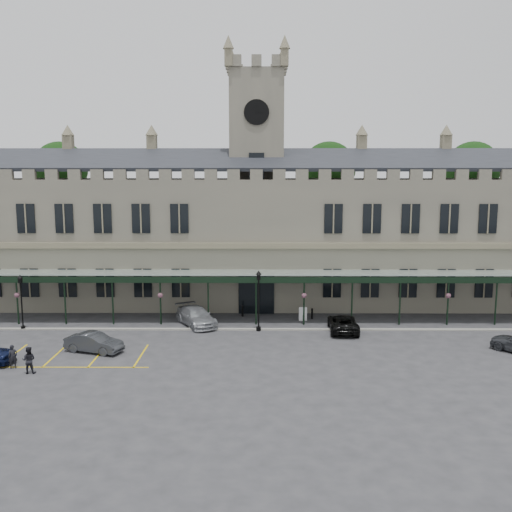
{
  "coord_description": "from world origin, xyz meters",
  "views": [
    {
      "loc": [
        0.28,
        -39.25,
        12.82
      ],
      "look_at": [
        0.0,
        6.0,
        6.0
      ],
      "focal_mm": 40.0,
      "sensor_mm": 36.0,
      "label": 1
    }
  ],
  "objects_px": {
    "clock_tower": "(257,167)",
    "lamp_post_mid": "(259,295)",
    "car_taxi": "(196,316)",
    "person_b": "(29,360)",
    "lamp_post_left": "(21,297)",
    "sign_board": "(303,314)",
    "person_a": "(13,357)",
    "station_building": "(257,236)",
    "car_left_b": "(94,343)",
    "car_van": "(343,323)",
    "traffic_cone": "(498,343)"
  },
  "relations": [
    {
      "from": "lamp_post_mid",
      "to": "person_a",
      "type": "height_order",
      "value": "lamp_post_mid"
    },
    {
      "from": "clock_tower",
      "to": "sign_board",
      "type": "bearing_deg",
      "value": -61.98
    },
    {
      "from": "clock_tower",
      "to": "lamp_post_mid",
      "type": "xyz_separation_m",
      "value": [
        0.21,
        -10.7,
        -10.18
      ]
    },
    {
      "from": "station_building",
      "to": "sign_board",
      "type": "bearing_deg",
      "value": -61.71
    },
    {
      "from": "traffic_cone",
      "to": "person_a",
      "type": "xyz_separation_m",
      "value": [
        -33.61,
        -4.76,
        0.48
      ]
    },
    {
      "from": "car_taxi",
      "to": "person_a",
      "type": "distance_m",
      "value": 15.11
    },
    {
      "from": "lamp_post_left",
      "to": "sign_board",
      "type": "relative_size",
      "value": 3.83
    },
    {
      "from": "station_building",
      "to": "car_van",
      "type": "distance_m",
      "value": 14.04
    },
    {
      "from": "sign_board",
      "to": "person_b",
      "type": "relative_size",
      "value": 0.68
    },
    {
      "from": "station_building",
      "to": "person_a",
      "type": "bearing_deg",
      "value": -129.06
    },
    {
      "from": "station_building",
      "to": "person_a",
      "type": "distance_m",
      "value": 25.74
    },
    {
      "from": "car_taxi",
      "to": "person_a",
      "type": "relative_size",
      "value": 3.32
    },
    {
      "from": "station_building",
      "to": "lamp_post_left",
      "type": "bearing_deg",
      "value": -151.21
    },
    {
      "from": "traffic_cone",
      "to": "car_left_b",
      "type": "distance_m",
      "value": 29.32
    },
    {
      "from": "traffic_cone",
      "to": "lamp_post_mid",
      "type": "bearing_deg",
      "value": 166.82
    },
    {
      "from": "lamp_post_left",
      "to": "person_b",
      "type": "distance_m",
      "value": 11.14
    },
    {
      "from": "lamp_post_mid",
      "to": "person_a",
      "type": "distance_m",
      "value": 18.45
    },
    {
      "from": "sign_board",
      "to": "car_van",
      "type": "xyz_separation_m",
      "value": [
        2.98,
        -3.23,
        0.09
      ]
    },
    {
      "from": "lamp_post_left",
      "to": "car_left_b",
      "type": "relative_size",
      "value": 1.09
    },
    {
      "from": "car_van",
      "to": "person_b",
      "type": "relative_size",
      "value": 2.75
    },
    {
      "from": "station_building",
      "to": "lamp_post_mid",
      "type": "bearing_deg",
      "value": -88.86
    },
    {
      "from": "sign_board",
      "to": "car_van",
      "type": "distance_m",
      "value": 4.39
    },
    {
      "from": "clock_tower",
      "to": "car_left_b",
      "type": "xyz_separation_m",
      "value": [
        -11.5,
        -16.18,
        -12.42
      ]
    },
    {
      "from": "station_building",
      "to": "sign_board",
      "type": "distance_m",
      "value": 10.33
    },
    {
      "from": "traffic_cone",
      "to": "car_van",
      "type": "height_order",
      "value": "car_van"
    },
    {
      "from": "car_van",
      "to": "person_a",
      "type": "xyz_separation_m",
      "value": [
        -22.82,
        -8.79,
        0.12
      ]
    },
    {
      "from": "sign_board",
      "to": "person_a",
      "type": "height_order",
      "value": "person_a"
    },
    {
      "from": "station_building",
      "to": "clock_tower",
      "type": "xyz_separation_m",
      "value": [
        0.0,
        0.09,
        6.64
      ]
    },
    {
      "from": "lamp_post_left",
      "to": "car_taxi",
      "type": "relative_size",
      "value": 0.87
    },
    {
      "from": "car_left_b",
      "to": "sign_board",
      "type": "bearing_deg",
      "value": -42.8
    },
    {
      "from": "traffic_cone",
      "to": "person_b",
      "type": "xyz_separation_m",
      "value": [
        -32.19,
        -5.68,
        0.57
      ]
    },
    {
      "from": "lamp_post_left",
      "to": "person_b",
      "type": "xyz_separation_m",
      "value": [
        4.52,
        -10.01,
        -1.83
      ]
    },
    {
      "from": "lamp_post_mid",
      "to": "station_building",
      "type": "bearing_deg",
      "value": 91.14
    },
    {
      "from": "person_b",
      "to": "car_van",
      "type": "bearing_deg",
      "value": -160.16
    },
    {
      "from": "sign_board",
      "to": "car_left_b",
      "type": "height_order",
      "value": "car_left_b"
    },
    {
      "from": "lamp_post_mid",
      "to": "car_left_b",
      "type": "height_order",
      "value": "lamp_post_mid"
    },
    {
      "from": "lamp_post_mid",
      "to": "person_b",
      "type": "distance_m",
      "value": 17.72
    },
    {
      "from": "clock_tower",
      "to": "lamp_post_mid",
      "type": "height_order",
      "value": "clock_tower"
    },
    {
      "from": "station_building",
      "to": "sign_board",
      "type": "relative_size",
      "value": 50.35
    },
    {
      "from": "person_b",
      "to": "clock_tower",
      "type": "bearing_deg",
      "value": -129.66
    },
    {
      "from": "lamp_post_mid",
      "to": "car_left_b",
      "type": "bearing_deg",
      "value": -154.94
    },
    {
      "from": "lamp_post_mid",
      "to": "car_van",
      "type": "distance_m",
      "value": 7.16
    },
    {
      "from": "sign_board",
      "to": "person_a",
      "type": "xyz_separation_m",
      "value": [
        -19.84,
        -12.02,
        0.2
      ]
    },
    {
      "from": "person_a",
      "to": "person_b",
      "type": "distance_m",
      "value": 1.69
    },
    {
      "from": "lamp_post_left",
      "to": "car_left_b",
      "type": "distance_m",
      "value": 9.57
    },
    {
      "from": "lamp_post_left",
      "to": "lamp_post_mid",
      "type": "relative_size",
      "value": 0.92
    },
    {
      "from": "traffic_cone",
      "to": "sign_board",
      "type": "xyz_separation_m",
      "value": [
        -13.77,
        7.26,
        0.28
      ]
    },
    {
      "from": "traffic_cone",
      "to": "car_left_b",
      "type": "xyz_separation_m",
      "value": [
        -29.29,
        -1.36,
        0.38
      ]
    },
    {
      "from": "clock_tower",
      "to": "car_taxi",
      "type": "xyz_separation_m",
      "value": [
        -5.0,
        -9.04,
        -12.35
      ]
    },
    {
      "from": "clock_tower",
      "to": "person_b",
      "type": "height_order",
      "value": "clock_tower"
    }
  ]
}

